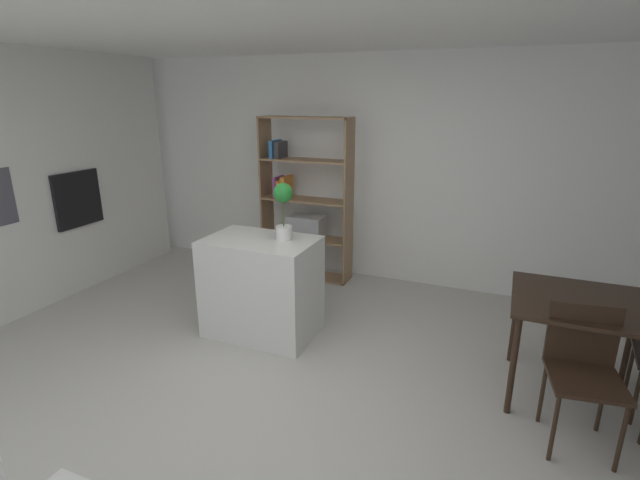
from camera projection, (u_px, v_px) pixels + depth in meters
name	position (u px, v px, depth m)	size (l,w,h in m)	color
ground_plane	(267.00, 403.00, 3.43)	(10.25, 10.25, 0.00)	beige
ceiling_slab	(251.00, 5.00, 2.64)	(7.44, 5.60, 0.06)	white
back_partition	(378.00, 171.00, 5.48)	(7.44, 0.06, 2.63)	white
built_in_oven	(78.00, 199.00, 5.17)	(0.06, 0.59, 0.61)	black
kitchen_island	(262.00, 287.00, 4.33)	(1.00, 0.66, 0.93)	silver
potted_plant_on_island	(283.00, 206.00, 4.10)	(0.17, 0.17, 0.51)	white
open_bookshelf	(302.00, 209.00, 5.64)	(1.10, 0.31, 1.94)	#997551
dining_table	(582.00, 312.00, 3.30)	(0.94, 0.86, 0.79)	black
dining_chair_near	(583.00, 362.00, 2.95)	(0.48, 0.49, 0.91)	black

